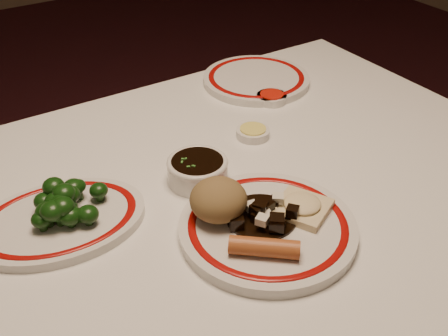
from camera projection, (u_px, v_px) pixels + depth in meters
dining_table at (224, 245)px, 0.96m from camera, size 1.20×0.90×0.75m
main_plate at (268, 228)px, 0.84m from camera, size 0.33×0.33×0.02m
rice_mound at (218, 200)px, 0.83m from camera, size 0.09×0.09×0.06m
spring_roll at (264, 247)px, 0.77m from camera, size 0.09×0.08×0.03m
fried_wonton at (302, 206)px, 0.85m from camera, size 0.10×0.10×0.02m
stirfry_heap at (262, 213)px, 0.84m from camera, size 0.11×0.11×0.03m
broccoli_plate at (59, 221)px, 0.85m from camera, size 0.29×0.26×0.02m
broccoli_pile at (62, 204)px, 0.84m from camera, size 0.13×0.11×0.05m
soy_bowl at (198, 171)px, 0.94m from camera, size 0.10×0.10×0.04m
sweet_sour_dish at (272, 98)px, 1.19m from camera, size 0.06×0.06×0.02m
mustard_dish at (253, 133)px, 1.07m from camera, size 0.06×0.06×0.02m
far_plate at (256, 79)px, 1.26m from camera, size 0.24×0.24×0.02m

